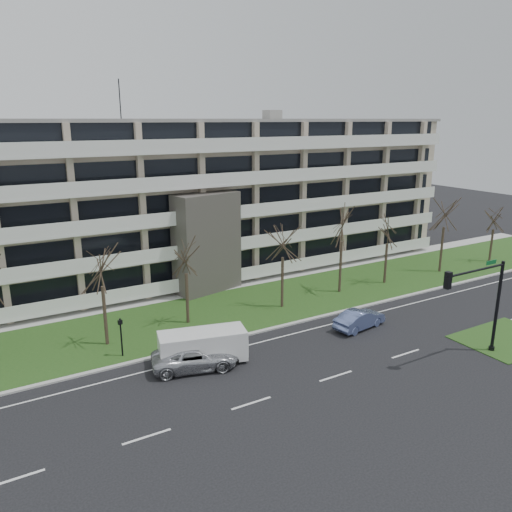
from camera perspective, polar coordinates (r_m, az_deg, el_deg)
ground at (r=31.92m, az=9.11°, el=-13.40°), size 160.00×160.00×0.00m
grass_verge at (r=41.73m, az=-2.29°, el=-6.04°), size 90.00×10.00×0.06m
curb at (r=37.71m, az=1.34°, el=-8.40°), size 90.00×0.35×0.12m
sidewalk at (r=46.36m, az=-5.51°, el=-3.86°), size 90.00×2.00×0.08m
grass_median at (r=40.53m, az=26.69°, el=-8.44°), size 7.00×5.00×0.06m
lane_edge_line at (r=36.58m, az=2.59°, el=-9.29°), size 90.00×0.12×0.01m
apartment_building at (r=50.65m, az=-9.02°, el=6.51°), size 60.50×15.10×18.75m
silver_pickup at (r=32.34m, az=-7.00°, el=-11.41°), size 5.89×3.84×1.51m
blue_sedan at (r=38.63m, az=11.74°, el=-7.07°), size 4.58×2.20×1.45m
white_van at (r=32.72m, az=-5.99°, el=-9.99°), size 5.89×3.31×2.16m
traffic_signal at (r=35.21m, az=24.34°, el=-4.24°), size 5.70×0.38×6.60m
pedestrian_signal at (r=34.29m, az=-15.18°, el=-8.42°), size 0.30×0.26×2.73m
tree_2 at (r=34.96m, az=-17.35°, el=-0.74°), size 3.85×3.85×7.69m
tree_3 at (r=37.55m, az=-8.07°, el=0.24°), size 3.57×3.57×7.15m
tree_4 at (r=40.42m, az=3.10°, el=2.14°), size 3.87×3.87×7.75m
tree_5 at (r=44.60m, az=9.86°, el=3.94°), size 4.23×4.23×8.47m
tree_6 at (r=48.34m, az=14.87°, el=3.12°), size 3.49×3.49×6.98m
tree_7 at (r=53.57m, az=20.85°, el=5.03°), size 4.22×4.22×8.44m
tree_8 at (r=60.08m, az=25.64°, el=4.06°), size 3.24×3.24×6.48m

